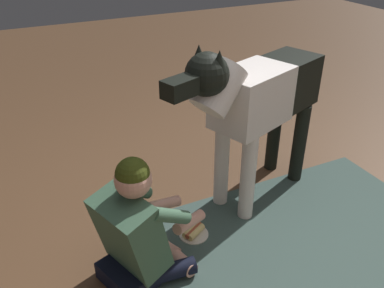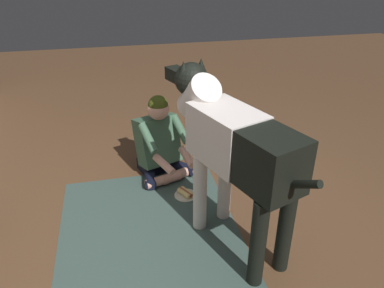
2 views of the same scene
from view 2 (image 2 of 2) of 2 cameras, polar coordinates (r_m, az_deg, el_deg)
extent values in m
plane|color=brown|center=(3.06, 0.90, -14.13)|extent=(13.58, 13.58, 0.00)
cube|color=#3A4F48|center=(2.96, -6.09, -16.08)|extent=(2.16, 1.45, 0.01)
cube|color=black|center=(3.88, -5.54, -3.01)|extent=(0.34, 0.40, 0.12)
cylinder|color=black|center=(3.82, -2.37, -3.35)|extent=(0.36, 0.36, 0.11)
cylinder|color=#DA9B86|center=(3.68, -2.12, -4.76)|extent=(0.23, 0.37, 0.09)
cylinder|color=black|center=(3.70, -6.52, -4.68)|extent=(0.41, 0.14, 0.11)
cylinder|color=#DA9B86|center=(3.62, -4.44, -5.54)|extent=(0.19, 0.37, 0.09)
cube|color=#3E6148|center=(3.70, -5.39, 0.63)|extent=(0.43, 0.48, 0.52)
cylinder|color=#3E6148|center=(3.58, -1.81, 2.27)|extent=(0.30, 0.18, 0.24)
cylinder|color=#DA9B86|center=(3.50, -0.77, -2.03)|extent=(0.28, 0.12, 0.12)
cylinder|color=#3E6148|center=(3.44, -6.81, 0.88)|extent=(0.30, 0.18, 0.24)
cylinder|color=#DA9B86|center=(3.40, -4.36, -3.17)|extent=(0.27, 0.19, 0.12)
sphere|color=#DA9B86|center=(3.51, -5.25, 5.41)|extent=(0.21, 0.21, 0.21)
sphere|color=#374112|center=(3.49, -5.28, 5.97)|extent=(0.19, 0.19, 0.19)
cylinder|color=silver|center=(2.95, 1.25, -7.52)|extent=(0.11, 0.11, 0.68)
cylinder|color=silver|center=(3.07, 5.10, -6.05)|extent=(0.11, 0.11, 0.68)
cylinder|color=black|center=(2.54, 10.17, -15.01)|extent=(0.11, 0.11, 0.68)
cylinder|color=black|center=(2.68, 14.21, -12.84)|extent=(0.11, 0.11, 0.68)
cube|color=silver|center=(2.63, 5.34, 1.39)|extent=(0.63, 0.52, 0.40)
cube|color=black|center=(2.36, 11.46, -2.44)|extent=(0.56, 0.47, 0.38)
cylinder|color=silver|center=(2.83, 1.07, 7.25)|extent=(0.45, 0.37, 0.39)
sphere|color=black|center=(2.87, -0.08, 9.98)|extent=(0.26, 0.26, 0.26)
cube|color=black|center=(3.06, -2.35, 10.70)|extent=(0.23, 0.18, 0.11)
cone|color=black|center=(2.79, -1.33, 11.57)|extent=(0.12, 0.12, 0.12)
cone|color=black|center=(2.88, 1.42, 12.05)|extent=(0.12, 0.12, 0.12)
cylinder|color=black|center=(2.24, 15.76, -6.03)|extent=(0.34, 0.17, 0.23)
cylinder|color=silver|center=(3.49, -1.02, -7.95)|extent=(0.21, 0.21, 0.01)
cylinder|color=#E4C679|center=(3.48, -0.75, -7.41)|extent=(0.16, 0.12, 0.05)
cylinder|color=#E4C679|center=(3.46, -1.30, -7.68)|extent=(0.16, 0.12, 0.05)
cylinder|color=#A74A2C|center=(3.47, -1.03, -7.45)|extent=(0.16, 0.11, 0.04)
camera|label=1|loc=(3.97, -36.15, 22.16)|focal=37.92mm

